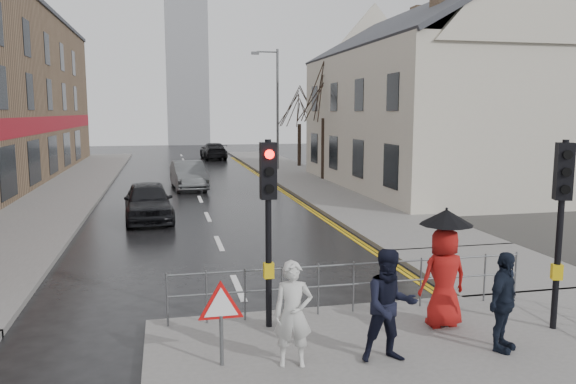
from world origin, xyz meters
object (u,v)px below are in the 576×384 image
pedestrian_d (503,302)px  car_mid (188,175)px  pedestrian_a (293,314)px  pedestrian_with_umbrella (444,265)px  pedestrian_b (390,306)px  car_parked (148,201)px

pedestrian_d → car_mid: pedestrian_d is taller
pedestrian_a → pedestrian_with_umbrella: (3.02, 0.97, 0.33)m
pedestrian_b → pedestrian_with_umbrella: bearing=40.7°
pedestrian_with_umbrella → pedestrian_d: pedestrian_with_umbrella is taller
car_mid → pedestrian_a: bearing=-93.2°
pedestrian_a → pedestrian_d: bearing=7.5°
pedestrian_a → car_parked: size_ratio=0.39×
pedestrian_d → car_parked: 14.66m
pedestrian_d → pedestrian_with_umbrella: bearing=73.0°
pedestrian_with_umbrella → car_parked: size_ratio=0.51×
pedestrian_with_umbrella → car_mid: size_ratio=0.49×
pedestrian_d → pedestrian_a: bearing=139.4°
pedestrian_a → pedestrian_d: (3.46, -0.20, 0.00)m
pedestrian_with_umbrella → car_mid: bearing=100.1°
pedestrian_b → car_parked: 13.97m
pedestrian_with_umbrella → car_mid: pedestrian_with_umbrella is taller
pedestrian_with_umbrella → pedestrian_d: size_ratio=1.31×
pedestrian_a → car_parked: (-2.47, 13.21, -0.24)m
pedestrian_a → pedestrian_with_umbrella: pedestrian_with_umbrella is taller
pedestrian_b → car_mid: pedestrian_b is taller
pedestrian_b → car_parked: bearing=110.1°
pedestrian_with_umbrella → pedestrian_b: bearing=-142.9°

